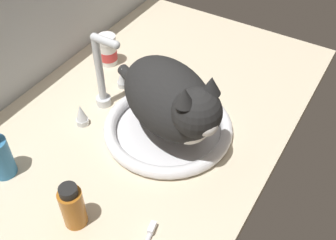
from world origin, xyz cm
name	(u,v)px	position (x,y,z in cm)	size (l,w,h in cm)	color
countertop	(148,121)	(0.00, 0.00, 1.50)	(112.45, 69.48, 3.00)	beige
backsplash_wall	(33,26)	(0.00, 35.94, 19.20)	(112.45, 2.40, 38.39)	#B2B7BC
sink_basin	(168,127)	(-1.81, -7.45, 4.39)	(32.53, 32.53, 3.09)	white
faucet	(102,81)	(-1.81, 12.36, 11.27)	(21.10, 9.29, 22.24)	silver
cat	(173,101)	(-2.74, -9.35, 14.85)	(28.34, 38.40, 20.39)	black
amber_bottle	(72,206)	(-34.00, -4.54, 8.30)	(4.89, 4.89, 11.30)	#B2661E
pill_bottle	(108,51)	(14.01, 22.99, 7.41)	(5.42, 5.42, 9.49)	white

